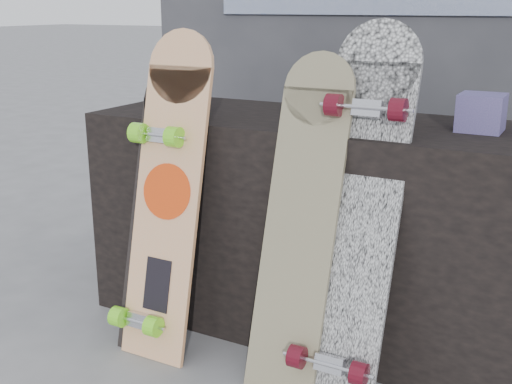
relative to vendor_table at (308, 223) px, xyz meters
The scene contains 10 objects.
ground 0.64m from the vendor_table, 90.00° to the right, with size 60.00×60.00×0.00m, color slate.
vendor_table is the anchor object (origin of this frame).
booth 1.10m from the vendor_table, 90.00° to the left, with size 2.40×0.22×2.20m.
merch_box_purple 0.74m from the vendor_table, behind, with size 0.18×0.12×0.10m, color navy.
merch_box_small 0.74m from the vendor_table, ahead, with size 0.14×0.14×0.12m, color navy.
merch_box_flat 0.48m from the vendor_table, 15.29° to the left, with size 0.22×0.10×0.06m, color #D1B78C.
longboard_geisha 0.56m from the vendor_table, 132.57° to the right, with size 0.26×0.28×1.12m.
longboard_celtic 0.42m from the vendor_table, 69.75° to the right, with size 0.24×0.33×1.06m.
longboard_cascadia 0.49m from the vendor_table, 47.71° to the right, with size 0.27×0.43×1.16m.
skateboard_dark 0.58m from the vendor_table, 135.59° to the right, with size 0.22×0.32×0.99m.
Camera 1 is at (0.91, -1.62, 1.19)m, focal length 45.00 mm.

